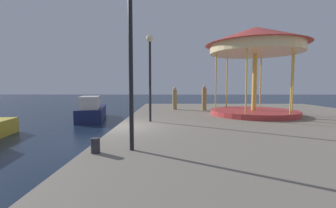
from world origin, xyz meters
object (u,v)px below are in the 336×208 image
Objects in this scene: lamp_post_near_edge at (131,39)px; person_by_the_water at (175,99)px; carousel at (255,50)px; person_mid_promenade at (204,98)px; bollard_center at (95,146)px; motorboat_navy at (92,111)px; lamp_post_mid_promenade at (150,63)px.

lamp_post_near_edge is 11.47m from person_by_the_water.
person_mid_promenade is (-2.62, 2.78, -3.09)m from carousel.
carousel reaches higher than person_mid_promenade.
carousel is 11.42m from bollard_center.
lamp_post_near_edge is at bearing 17.31° from bollard_center.
motorboat_navy is 1.23× the size of lamp_post_near_edge.
person_by_the_water is (2.37, 11.44, 0.60)m from bollard_center.
bollard_center is at bearing -101.72° from person_by_the_water.
bollard_center is at bearing -162.69° from lamp_post_near_edge.
person_mid_promenade is at bearing -4.16° from motorboat_navy.
bollard_center is at bearing -131.50° from carousel.
lamp_post_mid_promenade is at bearing 79.51° from bollard_center.
carousel reaches higher than lamp_post_near_edge.
carousel is 1.35× the size of lamp_post_near_edge.
person_by_the_water reaches higher than bollard_center.
person_by_the_water is at bearing 77.17° from lamp_post_mid_promenade.
lamp_post_near_edge is (4.90, -11.19, 3.15)m from motorboat_navy.
lamp_post_near_edge reaches higher than lamp_post_mid_promenade.
lamp_post_mid_promenade is at bearing 89.02° from lamp_post_near_edge.
motorboat_navy is 8.40m from lamp_post_mid_promenade.
lamp_post_mid_promenade is 6.17m from bollard_center.
lamp_post_near_edge is at bearing -97.43° from person_by_the_water.
person_by_the_water is (-4.77, 3.37, -3.16)m from carousel.
person_by_the_water is at bearing 78.28° from bollard_center.
carousel is at bearing -46.71° from person_mid_promenade.
lamp_post_mid_promenade is 6.77m from person_mid_promenade.
person_mid_promenade is 1.08× the size of person_by_the_water.
carousel is at bearing 48.50° from bollard_center.
carousel reaches higher than person_by_the_water.
motorboat_navy is at bearing 113.66° from lamp_post_near_edge.
carousel is at bearing 23.23° from lamp_post_mid_promenade.
lamp_post_mid_promenade is at bearing -122.99° from person_mid_promenade.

